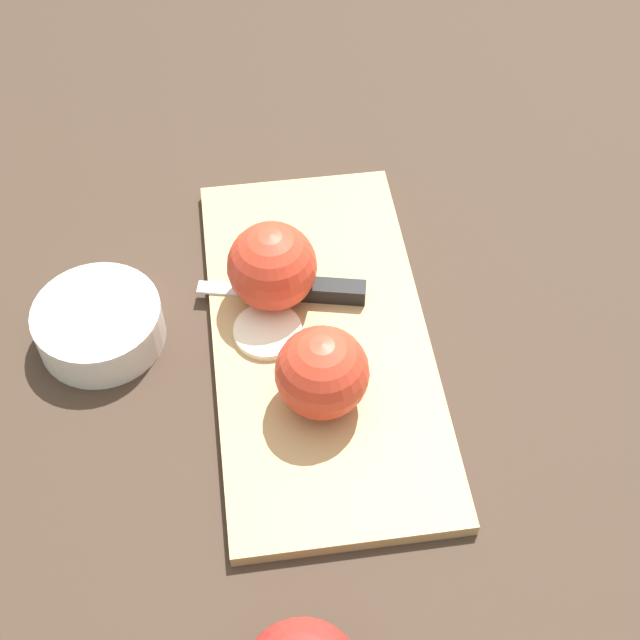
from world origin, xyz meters
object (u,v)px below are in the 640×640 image
Objects in this scene: bowl at (99,322)px; apple_half_left at (322,373)px; knife at (315,290)px; apple_half_right at (272,266)px.

apple_half_left is at bearing -122.14° from bowl.
apple_half_left is 0.12m from knife.
apple_half_right is 0.52× the size of knife.
bowl is (-0.01, 0.17, -0.03)m from apple_half_right.
apple_half_left is 0.23m from bowl.
apple_half_right is 0.17m from bowl.
apple_half_left is at bearing 168.55° from apple_half_right.
apple_half_right is at bearing -171.87° from apple_half_left.
knife is at bearing -90.10° from bowl.
apple_half_left is 0.13m from apple_half_right.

